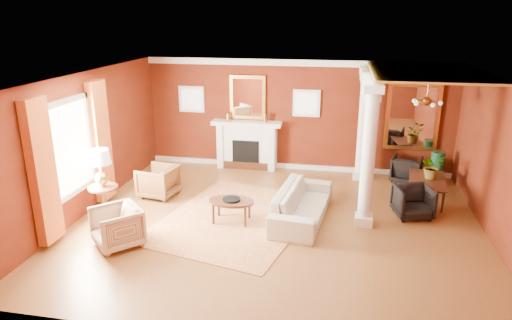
% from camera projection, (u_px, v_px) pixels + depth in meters
% --- Properties ---
extents(ground, '(8.00, 8.00, 0.00)m').
position_uv_depth(ground, '(277.00, 224.00, 9.12)').
color(ground, brown).
rests_on(ground, ground).
extents(room_shell, '(8.04, 7.04, 2.92)m').
position_uv_depth(room_shell, '(278.00, 126.00, 8.50)').
color(room_shell, '#5F1C0D').
rests_on(room_shell, ground).
extents(fireplace, '(1.85, 0.42, 1.29)m').
position_uv_depth(fireplace, '(247.00, 145.00, 12.25)').
color(fireplace, white).
rests_on(fireplace, ground).
extents(overmantel_mirror, '(0.95, 0.07, 1.15)m').
position_uv_depth(overmantel_mirror, '(248.00, 97.00, 11.99)').
color(overmantel_mirror, gold).
rests_on(overmantel_mirror, fireplace).
extents(flank_window_left, '(0.70, 0.07, 0.70)m').
position_uv_depth(flank_window_left, '(192.00, 99.00, 12.31)').
color(flank_window_left, white).
rests_on(flank_window_left, room_shell).
extents(flank_window_right, '(0.70, 0.07, 0.70)m').
position_uv_depth(flank_window_right, '(306.00, 103.00, 11.76)').
color(flank_window_right, white).
rests_on(flank_window_right, room_shell).
extents(left_window, '(0.21, 2.55, 2.60)m').
position_uv_depth(left_window, '(74.00, 154.00, 8.81)').
color(left_window, white).
rests_on(left_window, room_shell).
extents(column_front, '(0.36, 0.36, 2.80)m').
position_uv_depth(column_front, '(368.00, 156.00, 8.66)').
color(column_front, white).
rests_on(column_front, ground).
extents(column_back, '(0.36, 0.36, 2.80)m').
position_uv_depth(column_back, '(363.00, 124.00, 11.18)').
color(column_back, white).
rests_on(column_back, ground).
extents(header_beam, '(0.30, 3.20, 0.32)m').
position_uv_depth(header_beam, '(369.00, 81.00, 9.79)').
color(header_beam, white).
rests_on(header_beam, column_front).
extents(amber_ceiling, '(2.30, 3.40, 0.04)m').
position_uv_depth(amber_ceiling, '(428.00, 72.00, 9.37)').
color(amber_ceiling, gold).
rests_on(amber_ceiling, room_shell).
extents(dining_mirror, '(1.30, 0.07, 1.70)m').
position_uv_depth(dining_mirror, '(412.00, 117.00, 11.36)').
color(dining_mirror, gold).
rests_on(dining_mirror, room_shell).
extents(chandelier, '(0.60, 0.62, 0.75)m').
position_uv_depth(chandelier, '(427.00, 101.00, 9.60)').
color(chandelier, '#A67C34').
rests_on(chandelier, room_shell).
extents(crown_trim, '(8.00, 0.08, 0.16)m').
position_uv_depth(crown_trim, '(298.00, 63.00, 11.49)').
color(crown_trim, white).
rests_on(crown_trim, room_shell).
extents(base_trim, '(8.00, 0.08, 0.12)m').
position_uv_depth(base_trim, '(295.00, 166.00, 12.34)').
color(base_trim, white).
rests_on(base_trim, ground).
extents(rug, '(3.46, 4.14, 0.01)m').
position_uv_depth(rug, '(236.00, 218.00, 9.38)').
color(rug, maroon).
rests_on(rug, ground).
extents(sofa, '(0.92, 2.34, 0.89)m').
position_uv_depth(sofa, '(302.00, 199.00, 9.21)').
color(sofa, beige).
rests_on(sofa, ground).
extents(armchair_leopard, '(0.83, 0.88, 0.79)m').
position_uv_depth(armchair_leopard, '(158.00, 180.00, 10.38)').
color(armchair_leopard, black).
rests_on(armchair_leopard, ground).
extents(armchair_stripe, '(1.07, 1.07, 0.80)m').
position_uv_depth(armchair_stripe, '(117.00, 225.00, 8.16)').
color(armchair_stripe, tan).
rests_on(armchair_stripe, ground).
extents(coffee_table, '(0.92, 0.92, 0.47)m').
position_uv_depth(coffee_table, '(231.00, 202.00, 9.09)').
color(coffee_table, '#321A0E').
rests_on(coffee_table, ground).
extents(coffee_book, '(0.16, 0.04, 0.22)m').
position_uv_depth(coffee_book, '(232.00, 194.00, 9.09)').
color(coffee_book, '#321A0E').
rests_on(coffee_book, coffee_table).
extents(side_table, '(0.59, 0.59, 1.46)m').
position_uv_depth(side_table, '(101.00, 173.00, 9.10)').
color(side_table, '#321A0E').
rests_on(side_table, ground).
extents(dining_table, '(0.67, 1.44, 0.78)m').
position_uv_depth(dining_table, '(428.00, 184.00, 10.18)').
color(dining_table, '#321A0E').
rests_on(dining_table, ground).
extents(dining_chair_near, '(0.84, 0.81, 0.72)m').
position_uv_depth(dining_chair_near, '(413.00, 200.00, 9.35)').
color(dining_chair_near, black).
rests_on(dining_chair_near, ground).
extents(dining_chair_far, '(0.83, 0.80, 0.70)m').
position_uv_depth(dining_chair_far, '(406.00, 168.00, 11.32)').
color(dining_chair_far, black).
rests_on(dining_chair_far, ground).
extents(green_urn, '(0.36, 0.36, 0.86)m').
position_uv_depth(green_urn, '(436.00, 172.00, 11.08)').
color(green_urn, '#133C1F').
rests_on(green_urn, ground).
extents(potted_plant, '(0.68, 0.71, 0.43)m').
position_uv_depth(potted_plant, '(433.00, 157.00, 10.06)').
color(potted_plant, '#26591E').
rests_on(potted_plant, dining_table).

